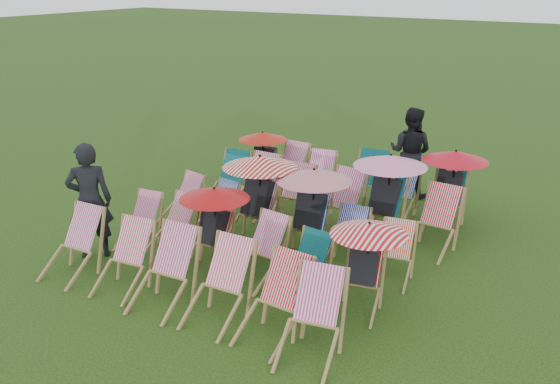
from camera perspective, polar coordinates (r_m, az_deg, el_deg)
The scene contains 33 objects.
ground at distance 9.99m, azimuth -0.26°, elevation -5.24°, with size 100.00×100.00×0.00m, color black.
deckchair_0 at distance 9.48m, azimuth -18.56°, elevation -4.55°, with size 0.68×0.92×0.97m.
deckchair_1 at distance 8.87m, azimuth -14.20°, elevation -5.92°, with size 0.71×0.92×0.93m.
deckchair_2 at distance 8.33m, azimuth -10.65°, elevation -7.06°, with size 0.73×0.98×1.01m.
deckchair_3 at distance 7.89m, azimuth -5.71°, elevation -8.40°, with size 0.69×0.95×1.01m.
deckchair_4 at distance 7.50m, azimuth -0.68°, elevation -9.96°, with size 0.72×0.96×1.00m.
deckchair_5 at distance 7.16m, azimuth 2.88°, elevation -11.55°, with size 0.80×1.01×0.99m.
deckchair_6 at distance 10.22m, azimuth -12.81°, elevation -2.64°, with size 0.62×0.81×0.83m.
deckchair_7 at distance 9.69m, azimuth -10.13°, elevation -3.36°, with size 0.75×0.95×0.93m.
deckchair_8 at distance 9.21m, azimuth -6.45°, elevation -3.20°, with size 1.04×1.09×1.23m.
deckchair_9 at distance 8.85m, azimuth -2.04°, elevation -5.38°, with size 0.71×0.92×0.92m.
deckchair_10 at distance 8.40m, azimuth 2.01°, elevation -7.02°, with size 0.67×0.86×0.87m.
deckchair_11 at distance 8.11m, azimuth 7.57°, elevation -6.69°, with size 1.00×1.09×1.19m.
deckchair_12 at distance 10.91m, azimuth -9.18°, elevation -0.84°, with size 0.72×0.89×0.87m.
deckchair_13 at distance 10.56m, azimuth -5.97°, elevation -1.50°, with size 0.67×0.84×0.83m.
deckchair_14 at distance 10.03m, azimuth -2.37°, elevation -0.50°, with size 1.20×1.26×1.43m.
deckchair_15 at distance 9.54m, azimuth 2.59°, elevation -1.77°, with size 1.15×1.24×1.37m.
deckchair_16 at distance 9.37m, azimuth 6.04°, elevation -4.29°, with size 0.61×0.81×0.84m.
deckchair_17 at distance 9.01m, azimuth 10.37°, elevation -5.62°, with size 0.64×0.82×0.81m.
deckchair_18 at distance 11.77m, azimuth -4.86°, elevation 1.13°, with size 0.69×0.93×0.96m.
deckchair_19 at distance 11.32m, azimuth -2.36°, elevation 0.61°, with size 0.70×0.96×1.03m.
deckchair_20 at distance 10.96m, azimuth 1.08°, elevation -0.24°, with size 0.69×0.92×0.95m.
deckchair_21 at distance 10.48m, azimuth 5.29°, elevation -1.06°, with size 0.78×1.01×1.03m.
deckchair_22 at distance 10.25m, azimuth 9.42°, elevation -0.35°, with size 1.19×1.24×1.42m.
deckchair_23 at distance 10.05m, azimuth 13.88°, elevation -2.61°, with size 0.71×0.96×0.99m.
deckchair_24 at distance 12.57m, azimuth -1.94°, elevation 3.01°, with size 0.97×1.02×1.16m.
deckchair_25 at distance 12.36m, azimuth 0.64°, elevation 2.09°, with size 0.66×0.90×0.96m.
deckchair_26 at distance 11.90m, azimuth 3.48°, elevation 1.28°, with size 0.77×0.96×0.92m.
deckchair_27 at distance 11.61m, azimuth 7.88°, elevation 0.92°, with size 0.74×0.99×1.03m.
deckchair_28 at distance 11.30m, azimuth 10.70°, elevation -0.02°, with size 0.65×0.88×0.93m.
deckchair_29 at distance 11.05m, azimuth 15.18°, elevation 0.43°, with size 1.11×1.19×1.32m.
person_left at distance 9.86m, azimuth -17.02°, elevation -0.76°, with size 0.66×0.44×1.82m, color black.
person_rear at distance 12.37m, azimuth 11.83°, elevation 3.61°, with size 0.85×0.66×1.75m, color black.
Camera 1 is at (4.79, -7.69, 4.20)m, focal length 40.00 mm.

